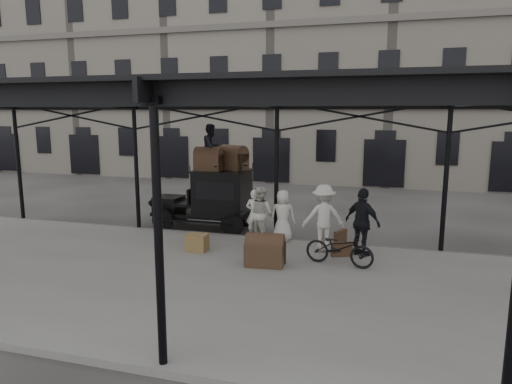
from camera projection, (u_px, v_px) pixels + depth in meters
ground at (259, 261)px, 12.94m from camera, size 120.00×120.00×0.00m
platform at (237, 284)px, 11.03m from camera, size 28.00×8.00×0.15m
canopy at (239, 94)px, 10.51m from camera, size 22.50×9.00×4.74m
building_frontage at (336, 67)px, 28.76m from camera, size 64.00×8.00×14.00m
taxi at (214, 197)px, 16.21m from camera, size 3.65×1.55×2.18m
porter_left at (255, 214)px, 14.66m from camera, size 0.59×0.39×1.59m
porter_midleft at (261, 213)px, 14.40m from camera, size 1.06×0.99×1.74m
porter_centre at (283, 215)px, 14.40m from camera, size 0.85×0.61×1.62m
porter_official at (363, 222)px, 12.81m from camera, size 1.21×1.01×1.94m
porter_right at (323, 216)px, 13.57m from camera, size 1.38×1.02×1.92m
bicycle at (339, 248)px, 12.08m from camera, size 1.92×0.95×0.97m
porter_roof at (211, 147)px, 15.82m from camera, size 0.76×0.89×1.60m
steamer_trunk_roof_near at (209, 161)px, 15.77m from camera, size 0.94×0.58×0.68m
steamer_trunk_roof_far at (233, 159)px, 15.99m from camera, size 1.15×0.98×0.72m
steamer_trunk_platform at (265, 252)px, 12.08m from camera, size 1.06×0.71×0.73m
wicker_hamper at (197, 243)px, 13.37m from camera, size 0.61×0.46×0.50m
suitcase_upright at (340, 237)px, 14.01m from camera, size 0.36×0.61×0.45m
suitcase_flat at (342, 249)px, 12.87m from camera, size 0.61×0.38×0.40m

